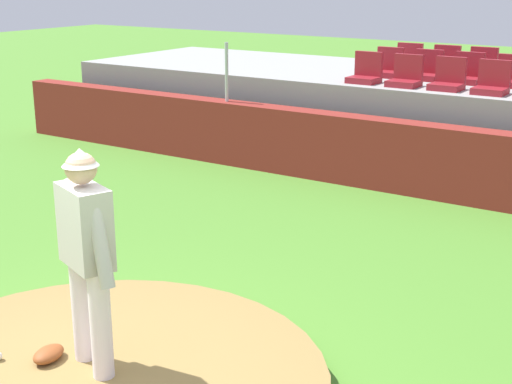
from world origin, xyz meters
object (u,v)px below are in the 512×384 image
Objects in this scene: stadium_chair_1 at (406,76)px; stadium_chair_11 at (445,65)px; stadium_chair_0 at (366,73)px; stadium_chair_10 at (407,62)px; stadium_chair_5 at (388,67)px; stadium_chair_12 at (482,67)px; stadium_chair_3 at (492,83)px; stadium_chair_6 at (427,70)px; pitcher at (86,245)px; fielding_glove at (48,354)px; stadium_chair_8 at (510,77)px; stadium_chair_2 at (448,79)px; stadium_chair_7 at (467,73)px.

stadium_chair_1 and stadium_chair_11 have the same top height.
stadium_chair_0 is 1.79m from stadium_chair_10.
stadium_chair_12 is at bearing -146.06° from stadium_chair_5.
stadium_chair_3 is 1.64m from stadium_chair_6.
stadium_chair_5 is 1.65m from stadium_chair_12.
stadium_chair_5 is at bearing 33.94° from stadium_chair_12.
stadium_chair_3 is (0.77, 7.65, 0.34)m from pitcher.
stadium_chair_6 is (-0.23, 8.69, 1.31)m from fielding_glove.
stadium_chair_0 is 1.00× the size of stadium_chair_11.
stadium_chair_6 is at bearing 114.85° from pitcher.
stadium_chair_12 is (1.38, 0.01, 0.00)m from stadium_chair_10.
stadium_chair_8 is 1.67m from stadium_chair_11.
pitcher reaches higher than stadium_chair_1.
stadium_chair_3 and stadium_chair_10 have the same top height.
stadium_chair_11 is at bearing -111.85° from stadium_chair_0.
stadium_chair_2 is 1.00× the size of stadium_chair_7.
stadium_chair_6 is 1.15m from stadium_chair_10.
stadium_chair_3 reaches higher than fielding_glove.
stadium_chair_12 is (1.38, 1.81, 0.00)m from stadium_chair_0.
stadium_chair_11 is 1.00× the size of stadium_chair_12.
stadium_chair_7 is (0.72, 0.89, 0.00)m from stadium_chair_1.
stadium_chair_1 is at bearing 69.87° from stadium_chair_12.
fielding_glove is 8.83m from stadium_chair_5.
stadium_chair_8 and stadium_chair_10 have the same top height.
stadium_chair_2 and stadium_chair_10 have the same top height.
stadium_chair_6 reaches higher than fielding_glove.
stadium_chair_5 is (-2.09, 0.89, 0.00)m from stadium_chair_3.
stadium_chair_3 is at bearing 177.60° from stadium_chair_2.
stadium_chair_2 reaches higher than fielding_glove.
stadium_chair_0 and stadium_chair_5 have the same top height.
fielding_glove is 8.79m from stadium_chair_6.
stadium_chair_1 is 1.00× the size of stadium_chair_5.
stadium_chair_2 is 1.00× the size of stadium_chair_3.
stadium_chair_6 is at bearing 170.12° from fielding_glove.
stadium_chair_11 is (-0.71, 0.91, 0.00)m from stadium_chair_7.
stadium_chair_11 is 0.66m from stadium_chair_12.
stadium_chair_8 is (0.72, 0.87, 0.00)m from stadium_chair_2.
stadium_chair_1 is 1.00× the size of stadium_chair_8.
stadium_chair_11 is (0.00, 1.80, 0.00)m from stadium_chair_1.
stadium_chair_5 is 2.12m from stadium_chair_8.
stadium_chair_8 is 1.00× the size of stadium_chair_10.
stadium_chair_7 is 1.00× the size of stadium_chair_12.
stadium_chair_8 is 1.18m from stadium_chair_12.
stadium_chair_2 is (0.46, 7.82, 1.31)m from fielding_glove.
stadium_chair_12 reaches higher than fielding_glove.
stadium_chair_0 and stadium_chair_2 have the same top height.
stadium_chair_10 reaches higher than fielding_glove.
stadium_chair_1 is 1.00× the size of stadium_chair_2.
stadium_chair_0 is 0.71m from stadium_chair_1.
stadium_chair_1 and stadium_chair_3 have the same top height.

